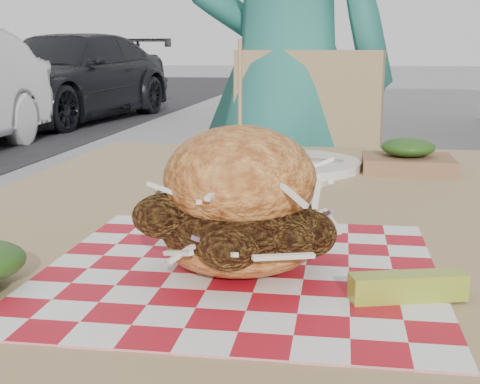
{
  "coord_description": "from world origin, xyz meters",
  "views": [
    {
      "loc": [
        0.09,
        -0.94,
        0.95
      ],
      "look_at": [
        -0.0,
        -0.35,
        0.82
      ],
      "focal_mm": 50.0,
      "sensor_mm": 36.0,
      "label": 1
    }
  ],
  "objects_px": {
    "diner": "(285,78)",
    "car_dark": "(67,77)",
    "patio_chair": "(310,199)",
    "sandwich": "(240,208)",
    "patio_table": "(259,273)"
  },
  "relations": [
    {
      "from": "diner",
      "to": "car_dark",
      "type": "xyz_separation_m",
      "value": [
        -3.52,
        6.68,
        -0.28
      ]
    },
    {
      "from": "patio_chair",
      "to": "sandwich",
      "type": "relative_size",
      "value": 4.55
    },
    {
      "from": "sandwich",
      "to": "diner",
      "type": "bearing_deg",
      "value": 93.3
    },
    {
      "from": "diner",
      "to": "sandwich",
      "type": "xyz_separation_m",
      "value": [
        0.08,
        -1.38,
        -0.06
      ]
    },
    {
      "from": "patio_chair",
      "to": "sandwich",
      "type": "distance_m",
      "value": 1.22
    },
    {
      "from": "car_dark",
      "to": "patio_table",
      "type": "relative_size",
      "value": 3.36
    },
    {
      "from": "sandwich",
      "to": "patio_chair",
      "type": "bearing_deg",
      "value": 89.51
    },
    {
      "from": "patio_table",
      "to": "diner",
      "type": "bearing_deg",
      "value": 93.44
    },
    {
      "from": "patio_table",
      "to": "patio_chair",
      "type": "height_order",
      "value": "patio_chair"
    },
    {
      "from": "diner",
      "to": "car_dark",
      "type": "bearing_deg",
      "value": -52.04
    },
    {
      "from": "car_dark",
      "to": "patio_chair",
      "type": "relative_size",
      "value": 4.25
    },
    {
      "from": "patio_table",
      "to": "patio_chair",
      "type": "distance_m",
      "value": 0.98
    },
    {
      "from": "diner",
      "to": "sandwich",
      "type": "relative_size",
      "value": 8.33
    },
    {
      "from": "car_dark",
      "to": "sandwich",
      "type": "bearing_deg",
      "value": -57.51
    },
    {
      "from": "car_dark",
      "to": "patio_chair",
      "type": "bearing_deg",
      "value": -53.84
    }
  ]
}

